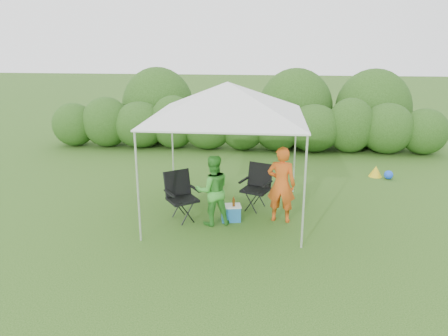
# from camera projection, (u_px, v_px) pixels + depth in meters

# --- Properties ---
(ground) EXTENTS (70.00, 70.00, 0.00)m
(ground) POSITION_uv_depth(u_px,v_px,m) (225.00, 222.00, 9.07)
(ground) COLOR #38601E
(hedge) EXTENTS (13.21, 1.53, 1.80)m
(hedge) POSITION_uv_depth(u_px,v_px,m) (243.00, 126.00, 14.54)
(hedge) COLOR #2C551A
(hedge) RESTS_ON ground
(canopy) EXTENTS (3.10, 3.10, 2.83)m
(canopy) POSITION_uv_depth(u_px,v_px,m) (227.00, 100.00, 8.82)
(canopy) COLOR silver
(canopy) RESTS_ON ground
(chair_right) EXTENTS (0.75, 0.73, 1.00)m
(chair_right) POSITION_uv_depth(u_px,v_px,m) (257.00, 184.00, 9.67)
(chair_right) COLOR black
(chair_right) RESTS_ON ground
(chair_left) EXTENTS (0.80, 0.79, 1.02)m
(chair_left) POSITION_uv_depth(u_px,v_px,m) (180.00, 193.00, 9.09)
(chair_left) COLOR black
(chair_left) RESTS_ON ground
(man) EXTENTS (0.64, 0.48, 1.60)m
(man) POSITION_uv_depth(u_px,v_px,m) (281.00, 184.00, 8.90)
(man) COLOR #DF5519
(man) RESTS_ON ground
(woman) EXTENTS (0.85, 0.75, 1.45)m
(woman) POSITION_uv_depth(u_px,v_px,m) (213.00, 190.00, 8.78)
(woman) COLOR green
(woman) RESTS_ON ground
(cooler) EXTENTS (0.45, 0.37, 0.34)m
(cooler) POSITION_uv_depth(u_px,v_px,m) (231.00, 213.00, 9.09)
(cooler) COLOR #2368A3
(cooler) RESTS_ON ground
(bottle) EXTENTS (0.06, 0.06, 0.21)m
(bottle) POSITION_uv_depth(u_px,v_px,m) (234.00, 201.00, 8.97)
(bottle) COLOR #592D0C
(bottle) RESTS_ON cooler
(lawn_toy) EXTENTS (0.59, 0.50, 0.30)m
(lawn_toy) POSITION_uv_depth(u_px,v_px,m) (379.00, 172.00, 11.88)
(lawn_toy) COLOR gold
(lawn_toy) RESTS_ON ground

